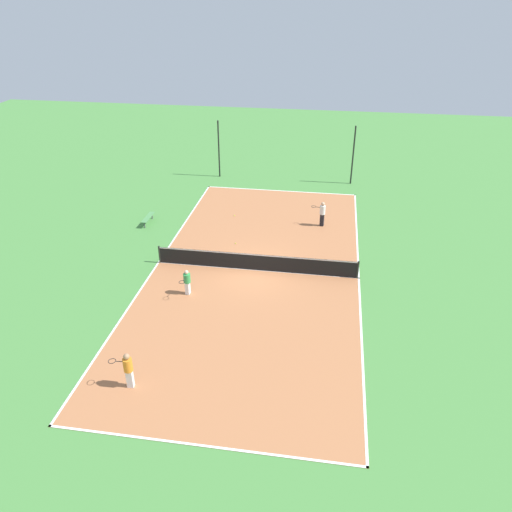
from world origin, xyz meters
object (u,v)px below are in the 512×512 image
(bench, at_px, (148,218))
(player_center_orange, at_px, (128,368))
(fence_post_back_right, at_px, (353,155))
(player_far_green, at_px, (187,281))
(player_far_white, at_px, (322,212))
(tennis_ball_midcourt, at_px, (217,257))
(tennis_ball_far_baseline, at_px, (235,215))
(tennis_ball_left_sideline, at_px, (236,243))
(tennis_net, at_px, (256,262))
(fence_post_back_left, at_px, (219,149))

(bench, distance_m, player_center_orange, 15.34)
(fence_post_back_right, bearing_deg, player_center_orange, -109.86)
(player_center_orange, bearing_deg, fence_post_back_right, -113.62)
(player_far_green, distance_m, player_far_white, 11.23)
(tennis_ball_midcourt, bearing_deg, player_center_orange, -95.25)
(player_far_green, height_order, tennis_ball_midcourt, player_far_green)
(tennis_ball_far_baseline, height_order, tennis_ball_midcourt, same)
(player_center_orange, bearing_deg, tennis_ball_left_sideline, -101.69)
(tennis_ball_far_baseline, distance_m, tennis_ball_left_sideline, 4.13)
(tennis_net, bearing_deg, tennis_ball_midcourt, 156.59)
(tennis_ball_midcourt, bearing_deg, player_far_white, 42.00)
(tennis_net, bearing_deg, player_far_green, -136.46)
(fence_post_back_right, bearing_deg, player_far_green, -115.57)
(player_center_orange, height_order, fence_post_back_left, fence_post_back_left)
(tennis_ball_midcourt, relative_size, fence_post_back_left, 0.01)
(tennis_net, height_order, bench, tennis_net)
(tennis_ball_left_sideline, bearing_deg, fence_post_back_right, 58.98)
(fence_post_back_right, bearing_deg, tennis_net, -109.98)
(player_far_white, xyz_separation_m, fence_post_back_right, (1.95, 8.22, 1.31))
(fence_post_back_left, bearing_deg, tennis_ball_far_baseline, -70.34)
(player_far_green, bearing_deg, fence_post_back_left, -165.08)
(tennis_ball_left_sideline, bearing_deg, player_center_orange, -97.94)
(tennis_net, height_order, player_far_green, player_far_green)
(tennis_ball_left_sideline, xyz_separation_m, tennis_ball_midcourt, (-0.77, -1.82, 0.00))
(tennis_net, xyz_separation_m, tennis_ball_far_baseline, (-2.57, 6.93, -0.49))
(tennis_net, height_order, tennis_ball_left_sideline, tennis_net)
(bench, height_order, player_far_white, player_far_white)
(player_far_green, height_order, tennis_ball_far_baseline, player_far_green)
(bench, xyz_separation_m, tennis_ball_left_sideline, (6.25, -2.06, -0.33))
(player_center_orange, relative_size, tennis_ball_far_baseline, 23.87)
(player_far_white, bearing_deg, tennis_ball_far_baseline, 4.72)
(tennis_ball_left_sideline, xyz_separation_m, fence_post_back_left, (-3.57, 11.64, 2.22))
(tennis_net, distance_m, player_center_orange, 10.32)
(fence_post_back_right, bearing_deg, tennis_ball_midcourt, -119.98)
(tennis_net, distance_m, tennis_ball_midcourt, 2.75)
(tennis_net, distance_m, tennis_ball_left_sideline, 3.40)
(player_center_orange, height_order, tennis_ball_midcourt, player_center_orange)
(tennis_net, relative_size, bench, 6.39)
(player_center_orange, bearing_deg, tennis_ball_far_baseline, -96.86)
(tennis_ball_far_baseline, xyz_separation_m, tennis_ball_midcourt, (0.09, -5.86, 0.00))
(fence_post_back_left, bearing_deg, tennis_net, -70.02)
(bench, xyz_separation_m, tennis_ball_far_baseline, (5.40, 1.98, -0.33))
(fence_post_back_right, bearing_deg, tennis_ball_left_sideline, -121.02)
(player_center_orange, xyz_separation_m, fence_post_back_right, (8.76, 24.25, 1.33))
(bench, bearing_deg, fence_post_back_left, -15.62)
(fence_post_back_left, bearing_deg, player_center_orange, -85.72)
(bench, bearing_deg, tennis_ball_left_sideline, -108.20)
(bench, xyz_separation_m, tennis_ball_midcourt, (5.49, -3.88, -0.33))
(tennis_ball_left_sideline, distance_m, tennis_ball_midcourt, 1.98)
(tennis_net, xyz_separation_m, tennis_ball_left_sideline, (-1.72, 2.90, -0.49))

